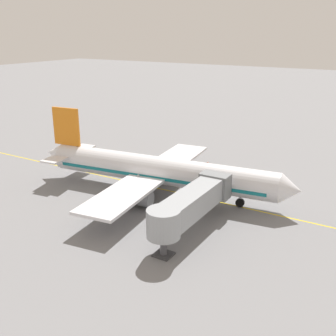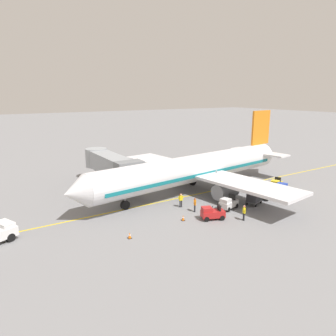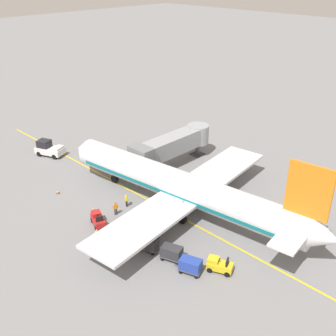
{
  "view_description": "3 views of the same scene",
  "coord_description": "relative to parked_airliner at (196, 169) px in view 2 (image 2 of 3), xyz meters",
  "views": [
    {
      "loc": [
        45.07,
        28.1,
        21.23
      ],
      "look_at": [
        1.89,
        2.13,
        4.07
      ],
      "focal_mm": 43.53,
      "sensor_mm": 36.0,
      "label": 1
    },
    {
      "loc": [
        -32.36,
        26.35,
        13.33
      ],
      "look_at": [
        1.1,
        4.88,
        3.94
      ],
      "focal_mm": 33.86,
      "sensor_mm": 36.0,
      "label": 2
    },
    {
      "loc": [
        -30.14,
        -28.33,
        27.3
      ],
      "look_at": [
        2.82,
        4.07,
        3.85
      ],
      "focal_mm": 43.6,
      "sensor_mm": 36.0,
      "label": 3
    }
  ],
  "objects": [
    {
      "name": "gate_lead_in_line",
      "position": [
        -1.34,
        -0.2,
        -3.18
      ],
      "size": [
        0.24,
        80.0,
        0.01
      ],
      "primitive_type": "cube",
      "color": "gold",
      "rests_on": "ground"
    },
    {
      "name": "baggage_tug_lead",
      "position": [
        -5.61,
        -10.13,
        -2.47
      ],
      "size": [
        2.11,
        2.77,
        1.62
      ],
      "color": "gold",
      "rests_on": "ground"
    },
    {
      "name": "ground_plane",
      "position": [
        -1.34,
        -0.2,
        -3.19
      ],
      "size": [
        400.0,
        400.0,
        0.0
      ],
      "primitive_type": "plane",
      "color": "slate"
    },
    {
      "name": "baggage_tug_trailing",
      "position": [
        -9.18,
        4.75,
        -2.47
      ],
      "size": [
        2.03,
        2.77,
        1.62
      ],
      "color": "#B21E1E",
      "rests_on": "ground"
    },
    {
      "name": "jet_bridge",
      "position": [
        7.94,
        9.25,
        0.27
      ],
      "size": [
        14.49,
        3.5,
        4.98
      ],
      "color": "#93999E",
      "rests_on": "ground"
    },
    {
      "name": "baggage_cart_front",
      "position": [
        -8.27,
        -2.8,
        -2.24
      ],
      "size": [
        1.96,
        2.96,
        1.58
      ],
      "color": "#4C4C51",
      "rests_on": "ground"
    },
    {
      "name": "ground_crew_marshaller",
      "position": [
        -6.38,
        4.96,
        -2.23
      ],
      "size": [
        0.67,
        0.44,
        1.69
      ],
      "color": "#232328",
      "rests_on": "ground"
    },
    {
      "name": "safety_cone_nose_right",
      "position": [
        -7.77,
        7.58,
        -2.9
      ],
      "size": [
        0.36,
        0.36,
        0.59
      ],
      "color": "black",
      "rests_on": "ground"
    },
    {
      "name": "baggage_tug_spare",
      "position": [
        -7.8,
        1.08,
        -2.47
      ],
      "size": [
        1.79,
        2.71,
        1.62
      ],
      "color": "silver",
      "rests_on": "ground"
    },
    {
      "name": "parked_airliner",
      "position": [
        0.0,
        0.0,
        0.0
      ],
      "size": [
        30.4,
        37.34,
        10.63
      ],
      "color": "silver",
      "rests_on": "ground"
    },
    {
      "name": "baggage_cart_third_in_train",
      "position": [
        -7.78,
        -8.3,
        -2.24
      ],
      "size": [
        1.96,
        2.96,
        1.58
      ],
      "color": "#4C4C51",
      "rests_on": "ground"
    },
    {
      "name": "safety_cone_nose_left",
      "position": [
        -8.57,
        14.33,
        -2.9
      ],
      "size": [
        0.36,
        0.36,
        0.59
      ],
      "color": "black",
      "rests_on": "ground"
    },
    {
      "name": "ground_crew_loader",
      "position": [
        -11.26,
        2.07,
        -2.23
      ],
      "size": [
        0.66,
        0.45,
        1.69
      ],
      "color": "#232328",
      "rests_on": "ground"
    },
    {
      "name": "ground_crew_wing_walker",
      "position": [
        -4.27,
        5.44,
        -2.23
      ],
      "size": [
        0.29,
        0.73,
        1.69
      ],
      "color": "#232328",
      "rests_on": "ground"
    },
    {
      "name": "baggage_cart_second_in_train",
      "position": [
        -7.66,
        -5.64,
        -2.24
      ],
      "size": [
        1.96,
        2.96,
        1.58
      ],
      "color": "#4C4C51",
      "rests_on": "ground"
    }
  ]
}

